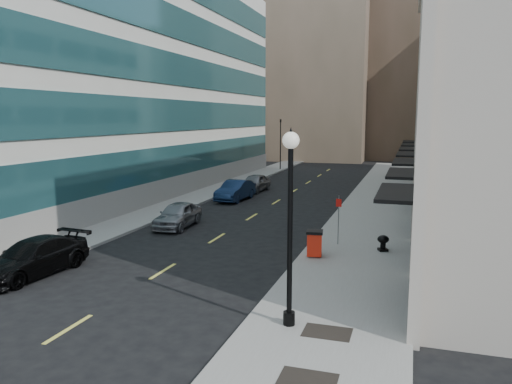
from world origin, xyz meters
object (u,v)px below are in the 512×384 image
Objects in this scene: car_silver_sedan at (178,215)px; sign_post at (339,213)px; car_black_pickup at (33,257)px; lamppost at (290,211)px; traffic_signal at (281,122)px; car_blue_sedan at (235,190)px; urn_planter at (383,241)px; trash_bin at (315,242)px; car_grey_sedan at (255,183)px.

sign_post is (9.60, -1.74, 0.99)m from car_silver_sedan.
lamppost is (11.20, -2.00, 2.91)m from car_black_pickup.
traffic_signal is 22.91m from car_blue_sedan.
lamppost reaches higher than urn_planter.
urn_planter is (11.80, -12.24, -0.16)m from car_blue_sedan.
car_black_pickup is (0.70, -42.00, -4.99)m from traffic_signal.
sign_post reaches higher than car_black_pickup.
urn_planter is (2.90, 1.87, -0.18)m from trash_bin.
car_blue_sedan is 0.79× the size of lamppost.
sign_post is at bearing 164.93° from urn_planter.
car_grey_sedan is 20.79m from urn_planter.
car_silver_sedan is 9.91m from car_blue_sedan.
car_grey_sedan is at bearing 92.09° from car_black_pickup.
lamppost is 7.93× the size of urn_planter.
trash_bin is 0.49× the size of sign_post.
sign_post reaches higher than trash_bin.
traffic_signal is 45.63m from lamppost.
car_black_pickup is 24.68m from car_grey_sedan.
car_grey_sedan is (2.30, -17.38, -4.97)m from traffic_signal.
car_blue_sedan is (2.30, -22.25, -4.95)m from traffic_signal.
sign_post is at bearing 41.70° from car_black_pickup.
car_black_pickup is 13.86m from sign_post.
car_grey_sedan reaches higher than urn_planter.
car_silver_sedan is 14.78m from car_grey_sedan.
lamppost reaches higher than car_grey_sedan.
car_blue_sedan is 1.92× the size of sign_post.
car_grey_sedan is (0.00, 4.87, -0.03)m from car_blue_sedan.
car_silver_sedan is 3.61× the size of trash_bin.
lamppost is (9.60, -11.84, 2.91)m from car_silver_sedan.
traffic_signal is at bearing 99.43° from car_blue_sedan.
lamppost reaches higher than trash_bin.
car_silver_sedan reaches higher than urn_planter.
car_grey_sedan is (1.60, 24.62, 0.01)m from car_black_pickup.
lamppost is at bearing -103.02° from urn_planter.
urn_planter is (11.80, -2.33, -0.12)m from car_silver_sedan.
car_silver_sedan is 15.52m from lamppost.
car_silver_sedan is (1.60, 9.84, 0.00)m from car_black_pickup.
lamppost is at bearing -66.43° from car_grey_sedan.
car_grey_sedan is 20.97m from trash_bin.
trash_bin is 1.58× the size of urn_planter.
lamppost is 10.29m from sign_post.
traffic_signal is 18.22m from car_grey_sedan.
sign_post is (0.00, 10.10, -1.93)m from lamppost.
car_blue_sedan is at bearing 91.18° from car_black_pickup.
car_grey_sedan is 5.82× the size of urn_planter.
car_silver_sedan is at bearing -174.72° from sign_post.
car_black_pickup is at bearing -160.26° from trash_bin.
traffic_signal is 9.30× the size of urn_planter.
urn_planter is at bearing -14.32° from car_silver_sedan.
sign_post is (9.60, -11.65, 0.95)m from car_blue_sedan.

